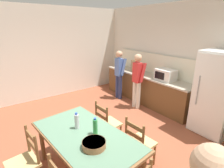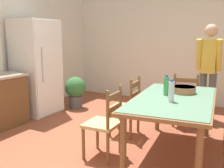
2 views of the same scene
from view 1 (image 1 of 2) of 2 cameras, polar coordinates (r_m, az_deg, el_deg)
The scene contains 17 objects.
ground_plane at distance 3.78m, azimuth -2.08°, elevation -19.00°, with size 8.32×8.32×0.00m, color brown.
wall_back at distance 5.06m, azimuth 23.75°, elevation 7.30°, with size 6.52×0.12×2.90m, color silver.
wall_left at distance 6.05m, azimuth -20.07°, elevation 9.35°, with size 0.12×5.20×2.90m, color silver.
kitchen_counter at distance 5.58m, azimuth 10.94°, elevation -1.26°, with size 3.14×0.66×0.88m.
counter_splashback at distance 5.60m, azimuth 13.60°, elevation 6.51°, with size 3.10×0.03×0.60m, color #EFE8CB.
refrigerator at distance 4.35m, azimuth 30.89°, elevation -2.79°, with size 0.75×0.73×1.83m.
microwave at distance 4.96m, azimuth 17.07°, elevation 2.90°, with size 0.50×0.39×0.30m.
paper_bag at distance 5.71m, azimuth 7.55°, elevation 5.86°, with size 0.24×0.16×0.36m, color tan.
dining_table at distance 2.79m, azimuth -8.64°, elevation -17.29°, with size 1.91×1.15×0.76m.
bottle_near_centre at distance 2.84m, azimuth -11.45°, elevation -11.81°, with size 0.07×0.07×0.27m.
bottle_off_centre at distance 2.66m, azimuth -5.51°, elevation -13.70°, with size 0.07×0.07×0.27m.
serving_bowl at distance 2.46m, azimuth -5.91°, elevation -18.86°, with size 0.32×0.32×0.09m.
chair_side_far_right at distance 3.10m, azimuth 8.81°, elevation -18.50°, with size 0.45×0.43×0.91m.
chair_side_far_left at distance 3.58m, azimuth -1.62°, elevation -12.77°, with size 0.44×0.42×0.91m.
chair_side_near_left at distance 3.01m, azimuth -26.55°, elevation -21.82°, with size 0.47×0.45×0.91m.
person_at_sink at distance 5.59m, azimuth 2.32°, elevation 3.84°, with size 0.39×0.27×1.57m.
person_at_counter at distance 4.96m, azimuth 8.26°, elevation 1.81°, with size 0.40×0.27×1.58m.
Camera 1 is at (2.50, -1.66, 2.30)m, focal length 28.00 mm.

